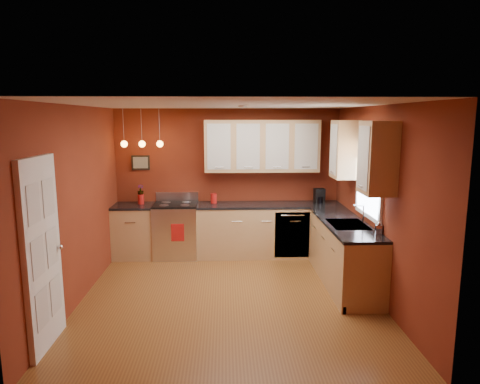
{
  "coord_description": "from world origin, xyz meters",
  "views": [
    {
      "loc": [
        -0.05,
        -5.57,
        2.43
      ],
      "look_at": [
        0.18,
        1.0,
        1.29
      ],
      "focal_mm": 32.0,
      "sensor_mm": 36.0,
      "label": 1
    }
  ],
  "objects_px": {
    "coffee_maker": "(319,196)",
    "soap_pump": "(379,227)",
    "sink": "(348,226)",
    "gas_range": "(176,230)",
    "red_canister": "(214,198)"
  },
  "relations": [
    {
      "from": "sink",
      "to": "coffee_maker",
      "type": "relative_size",
      "value": 2.71
    },
    {
      "from": "red_canister",
      "to": "soap_pump",
      "type": "bearing_deg",
      "value": -44.2
    },
    {
      "from": "coffee_maker",
      "to": "sink",
      "type": "bearing_deg",
      "value": -92.02
    },
    {
      "from": "red_canister",
      "to": "sink",
      "type": "bearing_deg",
      "value": -39.37
    },
    {
      "from": "gas_range",
      "to": "red_canister",
      "type": "bearing_deg",
      "value": 8.66
    },
    {
      "from": "coffee_maker",
      "to": "soap_pump",
      "type": "distance_m",
      "value": 2.11
    },
    {
      "from": "coffee_maker",
      "to": "soap_pump",
      "type": "height_order",
      "value": "coffee_maker"
    },
    {
      "from": "gas_range",
      "to": "sink",
      "type": "relative_size",
      "value": 1.59
    },
    {
      "from": "sink",
      "to": "coffee_maker",
      "type": "bearing_deg",
      "value": 92.67
    },
    {
      "from": "red_canister",
      "to": "coffee_maker",
      "type": "height_order",
      "value": "coffee_maker"
    },
    {
      "from": "red_canister",
      "to": "coffee_maker",
      "type": "distance_m",
      "value": 1.88
    },
    {
      "from": "red_canister",
      "to": "gas_range",
      "type": "bearing_deg",
      "value": -171.34
    },
    {
      "from": "red_canister",
      "to": "coffee_maker",
      "type": "relative_size",
      "value": 0.68
    },
    {
      "from": "gas_range",
      "to": "soap_pump",
      "type": "relative_size",
      "value": 6.05
    },
    {
      "from": "gas_range",
      "to": "soap_pump",
      "type": "bearing_deg",
      "value": -35.39
    }
  ]
}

